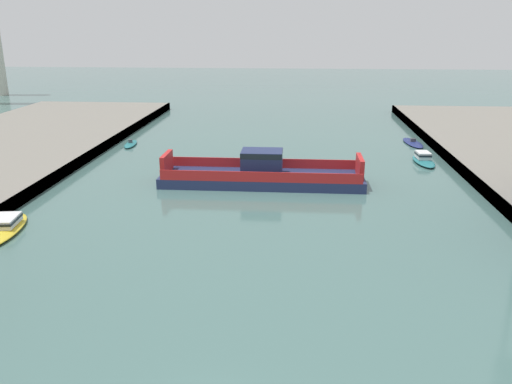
% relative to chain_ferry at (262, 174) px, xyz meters
% --- Properties ---
extents(chain_ferry, '(22.44, 6.02, 3.84)m').
position_rel_chain_ferry_xyz_m(chain_ferry, '(0.00, 0.00, 0.00)').
color(chain_ferry, navy).
rests_on(chain_ferry, ground).
extents(moored_boat_near_left, '(2.78, 7.41, 0.85)m').
position_rel_chain_ferry_xyz_m(moored_boat_near_left, '(21.12, 22.28, -0.96)').
color(moored_boat_near_left, navy).
rests_on(moored_boat_near_left, ground).
extents(moored_boat_near_right, '(3.92, 8.49, 1.21)m').
position_rel_chain_ferry_xyz_m(moored_boat_near_right, '(-21.12, -15.89, -0.70)').
color(moored_boat_near_right, yellow).
rests_on(moored_boat_near_right, ground).
extents(moored_boat_mid_left, '(2.06, 5.56, 0.90)m').
position_rel_chain_ferry_xyz_m(moored_boat_mid_left, '(-20.63, 18.06, -0.93)').
color(moored_boat_mid_left, '#237075').
rests_on(moored_boat_mid_left, ground).
extents(moored_boat_far_left, '(2.63, 6.62, 1.38)m').
position_rel_chain_ferry_xyz_m(moored_boat_far_left, '(20.12, 10.96, -0.63)').
color(moored_boat_far_left, '#237075').
rests_on(moored_boat_far_left, ground).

